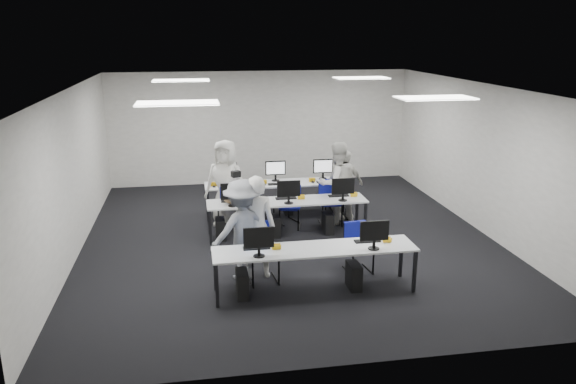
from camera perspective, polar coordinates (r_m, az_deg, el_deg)
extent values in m
plane|color=black|center=(11.28, 0.08, -4.73)|extent=(9.00, 9.00, 0.00)
plane|color=white|center=(10.60, 0.09, 10.63)|extent=(9.00, 9.00, 0.00)
cube|color=beige|center=(15.21, -2.81, 6.55)|extent=(8.00, 0.02, 3.00)
cube|color=beige|center=(6.65, 6.71, -6.14)|extent=(8.00, 0.02, 3.00)
cube|color=beige|center=(10.92, -21.09, 1.72)|extent=(0.02, 9.00, 3.00)
cube|color=beige|center=(12.16, 19.03, 3.29)|extent=(0.02, 9.00, 3.00)
cube|color=white|center=(8.46, -11.17, 8.86)|extent=(1.20, 0.60, 0.02)
cube|color=white|center=(9.27, 14.71, 9.24)|extent=(1.20, 0.60, 0.02)
cube|color=white|center=(12.44, -10.82, 11.08)|extent=(1.20, 0.60, 0.02)
cube|color=white|center=(13.00, 7.44, 11.43)|extent=(1.20, 0.60, 0.02)
cube|color=#B6B9BB|center=(8.83, 2.74, -5.82)|extent=(3.20, 0.70, 0.03)
cube|color=black|center=(8.52, -7.23, -9.45)|extent=(0.05, 0.05, 0.70)
cube|color=black|center=(9.07, -7.41, -7.83)|extent=(0.05, 0.05, 0.70)
cube|color=black|center=(9.15, 12.73, -7.89)|extent=(0.05, 0.05, 0.70)
cube|color=black|center=(9.66, 11.40, -6.49)|extent=(0.05, 0.05, 0.70)
cube|color=#B6B9BB|center=(11.24, -0.09, -0.96)|extent=(3.20, 0.70, 0.03)
cube|color=black|center=(10.93, -7.88, -3.63)|extent=(0.05, 0.05, 0.70)
cube|color=black|center=(11.49, -7.99, -2.64)|extent=(0.05, 0.05, 0.70)
cube|color=black|center=(11.42, 7.86, -2.75)|extent=(0.05, 0.05, 0.70)
cube|color=black|center=(11.97, 7.01, -1.85)|extent=(0.05, 0.05, 0.70)
cube|color=#B6B9BB|center=(12.57, -1.15, 0.88)|extent=(3.20, 0.70, 0.03)
cube|color=black|center=(12.26, -8.12, -1.46)|extent=(0.05, 0.05, 0.70)
cube|color=black|center=(12.83, -8.21, -0.66)|extent=(0.05, 0.05, 0.70)
cube|color=black|center=(12.70, 5.99, -0.76)|extent=(0.05, 0.05, 0.70)
cube|color=black|center=(13.25, 5.30, -0.02)|extent=(0.05, 0.05, 0.70)
cube|color=#0C38A7|center=(8.41, -2.99, -4.65)|extent=(0.46, 0.04, 0.32)
cube|color=black|center=(8.81, -3.21, -5.69)|extent=(0.42, 0.14, 0.02)
ellipsoid|color=black|center=(8.84, -1.27, -5.53)|extent=(0.07, 0.10, 0.04)
cube|color=black|center=(8.87, -4.68, -9.30)|extent=(0.18, 0.40, 0.42)
cube|color=white|center=(8.78, 8.77, -3.91)|extent=(0.46, 0.04, 0.32)
cube|color=black|center=(9.17, 8.07, -4.94)|extent=(0.42, 0.14, 0.02)
ellipsoid|color=black|center=(9.26, 9.85, -4.76)|extent=(0.07, 0.10, 0.04)
cube|color=black|center=(9.18, 6.71, -8.46)|extent=(0.18, 0.40, 0.42)
cube|color=white|center=(10.85, -5.67, 0.08)|extent=(0.46, 0.04, 0.32)
cube|color=black|center=(11.24, -5.75, -0.90)|extent=(0.42, 0.14, 0.02)
ellipsoid|color=black|center=(11.26, -4.23, -0.79)|extent=(0.07, 0.10, 0.04)
cube|color=black|center=(11.26, -6.89, -3.75)|extent=(0.18, 0.40, 0.42)
cube|color=white|center=(10.98, 0.06, 0.34)|extent=(0.46, 0.04, 0.32)
cube|color=black|center=(11.36, -0.21, -0.63)|extent=(0.42, 0.14, 0.02)
ellipsoid|color=black|center=(11.41, 1.28, -0.52)|extent=(0.07, 0.10, 0.04)
cube|color=black|center=(11.36, -1.34, -3.46)|extent=(0.18, 0.40, 0.42)
cube|color=white|center=(11.21, 5.61, 0.60)|extent=(0.46, 0.04, 0.32)
cube|color=black|center=(11.59, 5.16, -0.37)|extent=(0.42, 0.14, 0.02)
ellipsoid|color=black|center=(11.66, 6.59, -0.26)|extent=(0.07, 0.10, 0.04)
cube|color=black|center=(11.56, 4.07, -3.14)|extent=(0.18, 0.40, 0.42)
cube|color=white|center=(12.55, -6.26, 2.25)|extent=(0.46, 0.04, 0.32)
cube|color=black|center=(12.32, -6.12, 0.60)|extent=(0.42, 0.14, 0.02)
ellipsoid|color=black|center=(12.30, -7.52, 0.57)|extent=(0.07, 0.10, 0.04)
cube|color=black|center=(12.62, -4.96, -1.51)|extent=(0.18, 0.40, 0.42)
cube|color=white|center=(12.66, -1.28, 2.46)|extent=(0.46, 0.04, 0.32)
cube|color=black|center=(12.43, -1.06, 0.83)|extent=(0.42, 0.14, 0.02)
ellipsoid|color=black|center=(12.38, -2.43, 0.80)|extent=(0.07, 0.10, 0.04)
cube|color=black|center=(12.75, -0.03, -1.26)|extent=(0.18, 0.40, 0.42)
cube|color=white|center=(12.86, 3.57, 2.65)|extent=(0.46, 0.04, 0.32)
cube|color=black|center=(12.63, 3.88, 1.05)|extent=(0.42, 0.14, 0.02)
ellipsoid|color=black|center=(12.56, 2.55, 1.02)|extent=(0.07, 0.10, 0.04)
cube|color=black|center=(12.97, 4.77, -1.02)|extent=(0.18, 0.40, 0.42)
cube|color=navy|center=(9.26, -2.61, -6.19)|extent=(0.52, 0.50, 0.06)
cube|color=navy|center=(9.36, -2.93, -4.12)|extent=(0.46, 0.10, 0.39)
cube|color=navy|center=(9.72, 7.18, -5.62)|extent=(0.46, 0.44, 0.06)
cube|color=navy|center=(9.79, 6.79, -3.90)|extent=(0.40, 0.10, 0.34)
cube|color=navy|center=(11.79, -5.83, -1.35)|extent=(0.58, 0.57, 0.06)
cube|color=navy|center=(11.91, -5.65, 0.24)|extent=(0.45, 0.18, 0.39)
cube|color=navy|center=(11.78, 0.21, -1.50)|extent=(0.53, 0.51, 0.06)
cube|color=navy|center=(11.90, 0.32, -0.05)|extent=(0.41, 0.16, 0.35)
cube|color=navy|center=(12.01, 4.32, -1.06)|extent=(0.48, 0.46, 0.06)
cube|color=navy|center=(12.13, 4.16, 0.45)|extent=(0.44, 0.07, 0.38)
cube|color=navy|center=(11.95, -6.05, -1.26)|extent=(0.49, 0.47, 0.06)
cube|color=navy|center=(11.69, -5.91, -0.32)|extent=(0.43, 0.10, 0.36)
cube|color=navy|center=(12.08, -0.17, -1.08)|extent=(0.54, 0.53, 0.06)
cube|color=navy|center=(11.85, 0.30, -0.15)|extent=(0.40, 0.19, 0.35)
cube|color=navy|center=(12.47, 4.96, -0.48)|extent=(0.48, 0.46, 0.06)
cube|color=navy|center=(12.21, 5.15, 0.44)|extent=(0.43, 0.09, 0.37)
ellipsoid|color=#A17553|center=(11.06, -5.70, -0.42)|extent=(0.38, 0.25, 0.31)
imported|color=beige|center=(9.32, -3.26, -3.54)|extent=(0.71, 0.54, 1.76)
imported|color=beige|center=(11.99, 4.94, 0.92)|extent=(1.01, 0.88, 1.77)
imported|color=beige|center=(11.92, -6.35, 0.94)|extent=(1.06, 0.90, 1.83)
imported|color=beige|center=(12.34, 5.74, 0.74)|extent=(0.95, 0.56, 1.52)
imported|color=slate|center=(9.28, -4.68, -3.85)|extent=(1.26, 0.99, 1.70)
cube|color=black|center=(9.17, -5.32, 1.83)|extent=(0.20, 0.22, 0.10)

